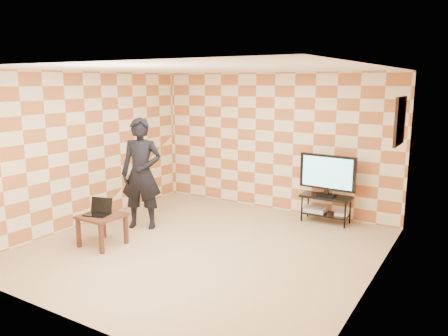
% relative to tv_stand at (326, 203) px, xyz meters
% --- Properties ---
extents(floor, '(5.00, 5.00, 0.00)m').
position_rel_tv_stand_xyz_m(floor, '(-1.22, -2.16, -0.36)').
color(floor, tan).
rests_on(floor, ground).
extents(wall_back, '(5.00, 0.02, 2.70)m').
position_rel_tv_stand_xyz_m(wall_back, '(-1.22, 0.34, 0.99)').
color(wall_back, beige).
rests_on(wall_back, ground).
extents(wall_front, '(5.00, 0.02, 2.70)m').
position_rel_tv_stand_xyz_m(wall_front, '(-1.22, -4.66, 0.99)').
color(wall_front, beige).
rests_on(wall_front, ground).
extents(wall_left, '(0.02, 5.00, 2.70)m').
position_rel_tv_stand_xyz_m(wall_left, '(-3.72, -2.16, 0.99)').
color(wall_left, beige).
rests_on(wall_left, ground).
extents(wall_right, '(0.02, 5.00, 2.70)m').
position_rel_tv_stand_xyz_m(wall_right, '(1.28, -2.16, 0.99)').
color(wall_right, beige).
rests_on(wall_right, ground).
extents(ceiling, '(5.00, 5.00, 0.02)m').
position_rel_tv_stand_xyz_m(ceiling, '(-1.22, -2.16, 2.34)').
color(ceiling, white).
rests_on(ceiling, wall_back).
extents(wall_art, '(0.04, 0.72, 0.72)m').
position_rel_tv_stand_xyz_m(wall_art, '(1.25, -0.61, 1.59)').
color(wall_art, black).
rests_on(wall_art, wall_right).
extents(tv_stand, '(0.90, 0.41, 0.50)m').
position_rel_tv_stand_xyz_m(tv_stand, '(0.00, 0.00, 0.00)').
color(tv_stand, black).
rests_on(tv_stand, floor).
extents(tv, '(1.03, 0.22, 0.75)m').
position_rel_tv_stand_xyz_m(tv, '(0.00, -0.00, 0.55)').
color(tv, black).
rests_on(tv, tv_stand).
extents(dvd_player, '(0.43, 0.32, 0.07)m').
position_rel_tv_stand_xyz_m(dvd_player, '(-0.22, 0.00, -0.16)').
color(dvd_player, '#BCBCBE').
rests_on(dvd_player, tv_stand).
extents(game_console, '(0.24, 0.18, 0.05)m').
position_rel_tv_stand_xyz_m(game_console, '(0.28, 0.01, -0.17)').
color(game_console, silver).
rests_on(game_console, tv_stand).
extents(side_table, '(0.61, 0.61, 0.50)m').
position_rel_tv_stand_xyz_m(side_table, '(-2.61, -2.92, 0.05)').
color(side_table, '#3B2316').
rests_on(side_table, floor).
extents(laptop, '(0.43, 0.37, 0.24)m').
position_rel_tv_stand_xyz_m(laptop, '(-2.67, -2.92, 0.19)').
color(laptop, black).
rests_on(laptop, side_table).
extents(person, '(0.83, 0.72, 1.93)m').
position_rel_tv_stand_xyz_m(person, '(-2.67, -1.92, 0.60)').
color(person, black).
rests_on(person, floor).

